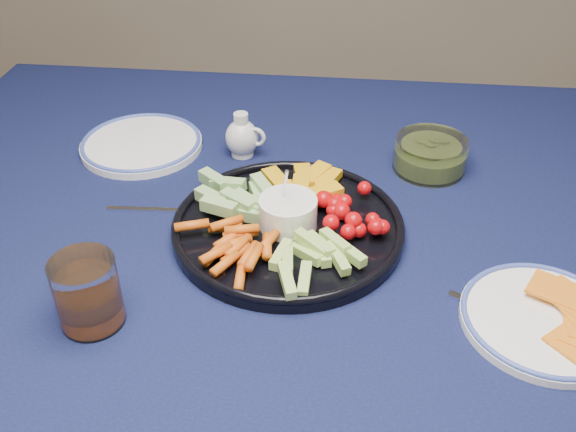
# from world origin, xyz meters

# --- Properties ---
(dining_table) EXTENTS (1.67, 1.07, 0.75)m
(dining_table) POSITION_xyz_m (0.00, 0.00, 0.66)
(dining_table) COLOR #52351B
(dining_table) RESTS_ON ground
(crudite_platter) EXTENTS (0.36, 0.36, 0.12)m
(crudite_platter) POSITION_xyz_m (-0.11, -0.07, 0.77)
(crudite_platter) COLOR black
(crudite_platter) RESTS_ON dining_table
(creamer_pitcher) EXTENTS (0.08, 0.06, 0.08)m
(creamer_pitcher) POSITION_xyz_m (-0.22, 0.17, 0.78)
(creamer_pitcher) COLOR silver
(creamer_pitcher) RESTS_ON dining_table
(pickle_bowl) EXTENTS (0.13, 0.13, 0.06)m
(pickle_bowl) POSITION_xyz_m (0.12, 0.15, 0.77)
(pickle_bowl) COLOR silver
(pickle_bowl) RESTS_ON dining_table
(cheese_plate) EXTENTS (0.22, 0.22, 0.03)m
(cheese_plate) POSITION_xyz_m (0.25, -0.23, 0.76)
(cheese_plate) COLOR white
(cheese_plate) RESTS_ON dining_table
(juice_tumbler) EXTENTS (0.08, 0.08, 0.10)m
(juice_tumbler) POSITION_xyz_m (-0.34, -0.28, 0.79)
(juice_tumbler) COLOR silver
(juice_tumbler) RESTS_ON dining_table
(fork_left) EXTENTS (0.15, 0.02, 0.00)m
(fork_left) POSITION_xyz_m (-0.32, -0.03, 0.75)
(fork_left) COLOR silver
(fork_left) RESTS_ON dining_table
(fork_right) EXTENTS (0.17, 0.10, 0.00)m
(fork_right) POSITION_xyz_m (0.22, -0.23, 0.75)
(fork_right) COLOR silver
(fork_right) RESTS_ON dining_table
(side_plate_extra) EXTENTS (0.23, 0.23, 0.02)m
(side_plate_extra) POSITION_xyz_m (-0.41, 0.17, 0.76)
(side_plate_extra) COLOR white
(side_plate_extra) RESTS_ON dining_table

